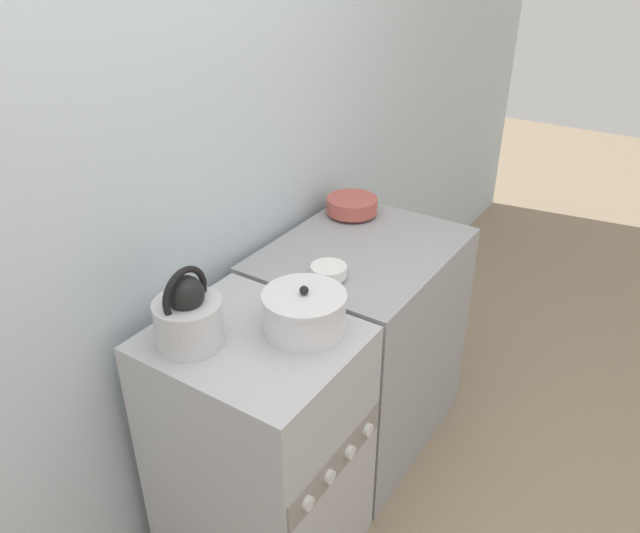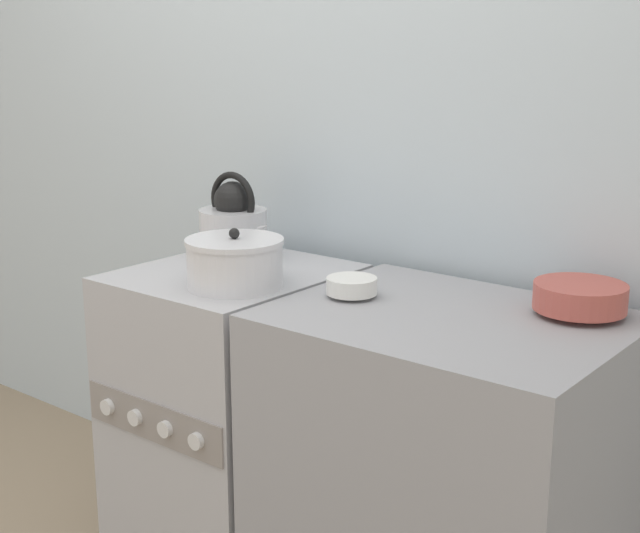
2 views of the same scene
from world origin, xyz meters
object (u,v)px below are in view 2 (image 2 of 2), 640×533
at_px(stove, 235,422).
at_px(small_ceramic_bowl, 352,286).
at_px(cooking_pot, 235,263).
at_px(kettle, 234,225).
at_px(enamel_bowl, 580,297).

distance_m(stove, small_ceramic_bowl, 0.65).
bearing_deg(small_ceramic_bowl, cooking_pot, -160.71).
bearing_deg(small_ceramic_bowl, stove, 179.43).
distance_m(stove, cooking_pot, 0.55).
distance_m(kettle, small_ceramic_bowl, 0.56).
xyz_separation_m(kettle, enamel_bowl, (1.05, 0.07, -0.05)).
bearing_deg(enamel_bowl, small_ceramic_bowl, -157.81).
xyz_separation_m(kettle, small_ceramic_bowl, (0.54, -0.14, -0.07)).
relative_size(stove, cooking_pot, 3.54).
height_order(kettle, cooking_pot, kettle).
xyz_separation_m(cooking_pot, small_ceramic_bowl, (0.30, 0.11, -0.03)).
bearing_deg(stove, cooking_pot, -42.30).
xyz_separation_m(stove, kettle, (-0.12, 0.14, 0.55)).
xyz_separation_m(stove, cooking_pot, (0.12, -0.11, 0.52)).
bearing_deg(kettle, stove, -48.95).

